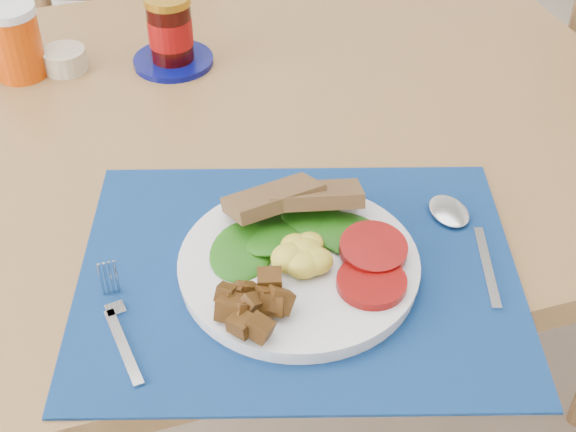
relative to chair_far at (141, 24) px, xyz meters
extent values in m
cube|color=brown|center=(-0.05, -0.72, 0.18)|extent=(1.40, 0.90, 0.04)
cylinder|color=brown|center=(0.59, -0.33, -0.20)|extent=(0.06, 0.06, 0.71)
cube|color=#53391E|center=(0.02, 0.06, -0.14)|extent=(0.52, 0.51, 0.04)
cylinder|color=#53391E|center=(0.24, 0.15, -0.36)|extent=(0.03, 0.03, 0.39)
cylinder|color=#53391E|center=(-0.08, 0.28, -0.36)|extent=(0.03, 0.03, 0.39)
cylinder|color=#53391E|center=(0.13, -0.15, -0.36)|extent=(0.03, 0.03, 0.39)
cylinder|color=#53391E|center=(-0.19, -0.03, -0.36)|extent=(0.03, 0.03, 0.39)
cylinder|color=#53391E|center=(0.73, -0.55, -0.35)|extent=(0.04, 0.04, 0.40)
cube|color=#041031|center=(0.03, -1.04, 0.20)|extent=(0.58, 0.51, 0.00)
cylinder|color=silver|center=(0.03, -1.04, 0.21)|extent=(0.27, 0.27, 0.02)
ellipsoid|color=gold|center=(0.03, -1.05, 0.23)|extent=(0.06, 0.06, 0.03)
cylinder|color=#980C05|center=(0.10, -1.08, 0.22)|extent=(0.08, 0.08, 0.01)
ellipsoid|color=#163E07|center=(0.04, -1.01, 0.22)|extent=(0.14, 0.09, 0.01)
cube|color=brown|center=(0.05, -0.97, 0.25)|extent=(0.11, 0.07, 0.04)
cube|color=#B2B5BA|center=(-0.18, -1.10, 0.20)|extent=(0.03, 0.11, 0.00)
cube|color=#B2B5BA|center=(-0.18, -1.02, 0.20)|extent=(0.03, 0.06, 0.00)
cube|color=#B2B5BA|center=(0.23, -1.10, 0.20)|extent=(0.05, 0.13, 0.00)
ellipsoid|color=#B2B5BA|center=(0.23, -1.00, 0.20)|extent=(0.05, 0.06, 0.01)
cylinder|color=#C53C05|center=(-0.24, -0.50, 0.25)|extent=(0.08, 0.08, 0.11)
cylinder|color=tan|center=(-0.18, -0.50, 0.21)|extent=(0.07, 0.07, 0.03)
cylinder|color=#050956|center=(-0.02, -0.54, 0.20)|extent=(0.13, 0.13, 0.01)
cylinder|color=black|center=(-0.02, -0.54, 0.25)|extent=(0.07, 0.07, 0.09)
cylinder|color=maroon|center=(-0.02, -0.54, 0.25)|extent=(0.07, 0.07, 0.04)
cylinder|color=#A7781B|center=(-0.02, -0.54, 0.30)|extent=(0.07, 0.07, 0.01)
camera|label=1|loc=(-0.18, -1.65, 0.83)|focal=50.00mm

